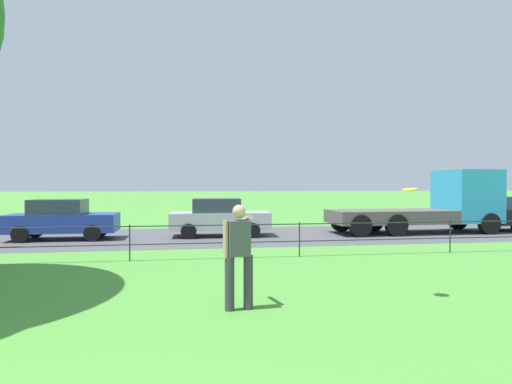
# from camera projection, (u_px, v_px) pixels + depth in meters

# --- Properties ---
(street_strip) EXTENTS (80.00, 6.99, 0.01)m
(street_strip) POSITION_uv_depth(u_px,v_px,m) (148.00, 237.00, 17.25)
(street_strip) COLOR #4C4C51
(street_strip) RESTS_ON ground
(park_fence) EXTENTS (28.69, 0.04, 1.00)m
(park_fence) POSITION_uv_depth(u_px,v_px,m) (130.00, 237.00, 11.83)
(park_fence) COLOR #232328
(park_fence) RESTS_ON ground
(person_thrower) EXTENTS (0.51, 0.79, 1.75)m
(person_thrower) POSITION_uv_depth(u_px,v_px,m) (239.00, 253.00, 7.22)
(person_thrower) COLOR #383842
(person_thrower) RESTS_ON ground
(frisbee) EXTENTS (0.38, 0.38, 0.07)m
(frisbee) POSITION_uv_depth(u_px,v_px,m) (410.00, 190.00, 7.88)
(frisbee) COLOR yellow
(car_blue_right) EXTENTS (4.01, 1.83, 1.54)m
(car_blue_right) POSITION_uv_depth(u_px,v_px,m) (62.00, 219.00, 16.54)
(car_blue_right) COLOR #233899
(car_blue_right) RESTS_ON ground
(car_silver_center) EXTENTS (4.04, 1.90, 1.54)m
(car_silver_center) POSITION_uv_depth(u_px,v_px,m) (219.00, 217.00, 17.63)
(car_silver_center) COLOR #B7BABF
(car_silver_center) RESTS_ON ground
(flatbed_truck_far_right) EXTENTS (7.33, 2.52, 2.75)m
(flatbed_truck_far_right) POSITION_uv_depth(u_px,v_px,m) (436.00, 205.00, 19.03)
(flatbed_truck_far_right) COLOR #2D99D1
(flatbed_truck_far_right) RESTS_ON ground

